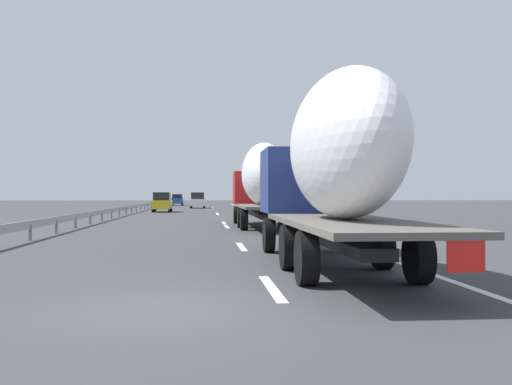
{
  "coord_description": "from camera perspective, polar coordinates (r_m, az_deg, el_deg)",
  "views": [
    {
      "loc": [
        -9.2,
        -0.52,
        1.74
      ],
      "look_at": [
        20.8,
        -3.15,
        1.84
      ],
      "focal_mm": 42.54,
      "sensor_mm": 36.0,
      "label": 1
    }
  ],
  "objects": [
    {
      "name": "lane_stripe_0",
      "position": [
        11.41,
        1.5,
        -8.95
      ],
      "size": [
        3.2,
        0.2,
        0.01
      ],
      "primitive_type": "cube",
      "color": "white",
      "rests_on": "ground_plane"
    },
    {
      "name": "car_blue_sedan",
      "position": [
        95.6,
        -7.4,
        -0.68
      ],
      "size": [
        4.15,
        1.74,
        1.78
      ],
      "color": "#28479E",
      "rests_on": "ground_plane"
    },
    {
      "name": "road_sign",
      "position": [
        47.19,
        2.52,
        0.32
      ],
      "size": [
        0.1,
        0.9,
        3.11
      ],
      "color": "gray",
      "rests_on": "ground_plane"
    },
    {
      "name": "truck_lead",
      "position": [
        31.99,
        0.52,
        1.12
      ],
      "size": [
        12.51,
        2.55,
        4.37
      ],
      "color": "#B21919",
      "rests_on": "ground_plane"
    },
    {
      "name": "lane_stripe_1",
      "position": [
        20.24,
        -1.37,
        -5.11
      ],
      "size": [
        3.2,
        0.2,
        0.01
      ],
      "primitive_type": "cube",
      "color": "white",
      "rests_on": "ground_plane"
    },
    {
      "name": "lane_stripe_2",
      "position": [
        32.79,
        -2.77,
        -3.22
      ],
      "size": [
        3.2,
        0.2,
        0.01
      ],
      "primitive_type": "cube",
      "color": "white",
      "rests_on": "ground_plane"
    },
    {
      "name": "ground_plane",
      "position": [
        49.24,
        -5.61,
        -2.21
      ],
      "size": [
        260.0,
        260.0,
        0.0
      ],
      "primitive_type": "plane",
      "color": "#38383A"
    },
    {
      "name": "car_white_van",
      "position": [
        77.27,
        -5.51,
        -0.74
      ],
      "size": [
        4.51,
        1.86,
        1.99
      ],
      "color": "white",
      "rests_on": "ground_plane"
    },
    {
      "name": "lane_stripe_5",
      "position": [
        55.87,
        -3.69,
        -1.96
      ],
      "size": [
        3.2,
        0.2,
        0.01
      ],
      "primitive_type": "cube",
      "color": "white",
      "rests_on": "ground_plane"
    },
    {
      "name": "lane_stripe_7",
      "position": [
        83.33,
        -4.12,
        -1.37
      ],
      "size": [
        3.2,
        0.2,
        0.01
      ],
      "primitive_type": "cube",
      "color": "white",
      "rests_on": "ground_plane"
    },
    {
      "name": "tree_1",
      "position": [
        76.02,
        2.38,
        1.65
      ],
      "size": [
        3.89,
        3.89,
        6.85
      ],
      "color": "#472D19",
      "rests_on": "ground_plane"
    },
    {
      "name": "lane_stripe_4",
      "position": [
        52.77,
        -3.61,
        -2.07
      ],
      "size": [
        3.2,
        0.2,
        0.01
      ],
      "primitive_type": "cube",
      "color": "white",
      "rests_on": "ground_plane"
    },
    {
      "name": "lane_stripe_3",
      "position": [
        36.95,
        -3.02,
        -2.88
      ],
      "size": [
        3.2,
        0.2,
        0.01
      ],
      "primitive_type": "cube",
      "color": "white",
      "rests_on": "ground_plane"
    },
    {
      "name": "lane_stripe_6",
      "position": [
        76.85,
        -4.05,
        -1.48
      ],
      "size": [
        3.2,
        0.2,
        0.01
      ],
      "primitive_type": "cube",
      "color": "white",
      "rests_on": "ground_plane"
    },
    {
      "name": "guardrail_median",
      "position": [
        52.62,
        -12.13,
        -1.44
      ],
      "size": [
        94.0,
        0.1,
        0.76
      ],
      "color": "#9EA0A5",
      "rests_on": "ground_plane"
    },
    {
      "name": "tree_2",
      "position": [
        41.57,
        9.08,
        2.81
      ],
      "size": [
        3.06,
        3.06,
        6.21
      ],
      "color": "#472D19",
      "rests_on": "ground_plane"
    },
    {
      "name": "tree_0",
      "position": [
        94.08,
        1.19,
        1.07
      ],
      "size": [
        3.16,
        3.16,
        5.96
      ],
      "color": "#472D19",
      "rests_on": "ground_plane"
    },
    {
      "name": "car_yellow_coupe",
      "position": [
        60.55,
        -8.82,
        -0.91
      ],
      "size": [
        4.43,
        1.81,
        1.95
      ],
      "color": "gold",
      "rests_on": "ground_plane"
    },
    {
      "name": "edge_line_right",
      "position": [
        54.46,
        0.24,
        -2.01
      ],
      "size": [
        110.0,
        0.2,
        0.01
      ],
      "primitive_type": "cube",
      "color": "white",
      "rests_on": "ground_plane"
    },
    {
      "name": "truck_trailing",
      "position": [
        14.4,
        7.34,
        2.82
      ],
      "size": [
        12.07,
        2.55,
        4.45
      ],
      "color": "navy",
      "rests_on": "ground_plane"
    }
  ]
}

